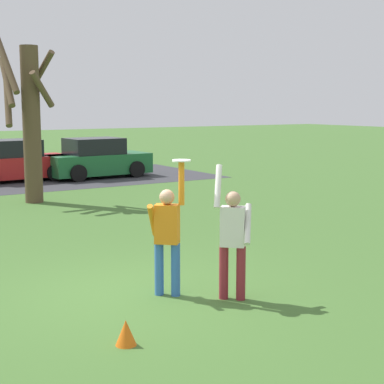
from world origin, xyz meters
name	(u,v)px	position (x,y,z in m)	size (l,w,h in m)	color
ground_plane	(135,293)	(0.00, 0.00, 0.00)	(120.00, 120.00, 0.00)	#426B2D
person_catcher	(167,233)	(0.39, -0.34, 0.98)	(0.56, 0.56, 2.08)	#3366B7
person_defender	(233,236)	(1.12, -1.03, 0.98)	(0.65, 0.65, 2.05)	maroon
frisbee_disc	(181,160)	(0.55, -0.49, 2.09)	(0.28, 0.28, 0.02)	white
parked_car_red	(13,162)	(2.41, 14.97, 0.73)	(4.17, 2.18, 1.59)	red
parked_car_green	(97,159)	(5.59, 14.33, 0.73)	(4.17, 2.18, 1.59)	#1E6633
bare_tree_tall	(29,116)	(1.40, 9.55, 2.57)	(1.60, 1.76, 5.11)	brown
field_cone_orange	(126,333)	(-1.02, -1.76, 0.16)	(0.26, 0.26, 0.32)	orange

